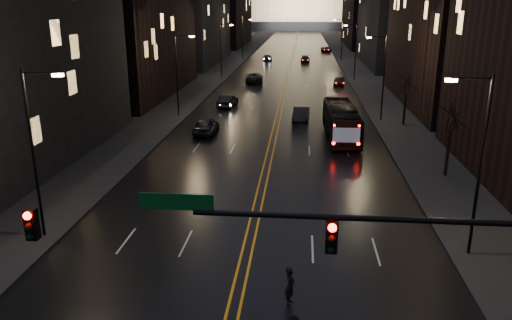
% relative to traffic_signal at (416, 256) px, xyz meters
% --- Properties ---
extents(road, '(20.00, 320.00, 0.02)m').
position_rel_traffic_signal_xyz_m(road, '(-5.91, 130.00, -5.09)').
color(road, black).
rests_on(road, ground).
extents(sidewalk_left, '(8.00, 320.00, 0.16)m').
position_rel_traffic_signal_xyz_m(sidewalk_left, '(-19.91, 130.00, -5.02)').
color(sidewalk_left, black).
rests_on(sidewalk_left, ground).
extents(sidewalk_right, '(8.00, 320.00, 0.16)m').
position_rel_traffic_signal_xyz_m(sidewalk_right, '(8.09, 130.00, -5.02)').
color(sidewalk_right, black).
rests_on(sidewalk_right, ground).
extents(center_line, '(0.62, 320.00, 0.01)m').
position_rel_traffic_signal_xyz_m(center_line, '(-5.91, 130.00, -5.08)').
color(center_line, orange).
rests_on(center_line, road).
extents(building_left_far, '(12.00, 34.00, 20.00)m').
position_rel_traffic_signal_xyz_m(building_left_far, '(-26.91, 92.00, 4.90)').
color(building_left_far, black).
rests_on(building_left_far, ground).
extents(building_left_dist, '(12.00, 40.00, 24.00)m').
position_rel_traffic_signal_xyz_m(building_left_dist, '(-26.91, 140.00, 6.90)').
color(building_left_dist, black).
rests_on(building_left_dist, ground).
extents(building_right_dist, '(12.00, 40.00, 22.00)m').
position_rel_traffic_signal_xyz_m(building_right_dist, '(15.09, 140.00, 5.90)').
color(building_right_dist, black).
rests_on(building_right_dist, ground).
extents(traffic_signal, '(17.29, 0.45, 7.00)m').
position_rel_traffic_signal_xyz_m(traffic_signal, '(0.00, 0.00, 0.00)').
color(traffic_signal, black).
rests_on(traffic_signal, ground).
extents(streetlamp_right_near, '(2.13, 0.25, 9.00)m').
position_rel_traffic_signal_xyz_m(streetlamp_right_near, '(4.91, 10.00, -0.02)').
color(streetlamp_right_near, black).
rests_on(streetlamp_right_near, ground).
extents(streetlamp_left_near, '(2.13, 0.25, 9.00)m').
position_rel_traffic_signal_xyz_m(streetlamp_left_near, '(-16.72, 10.00, -0.02)').
color(streetlamp_left_near, black).
rests_on(streetlamp_left_near, ground).
extents(streetlamp_right_mid, '(2.13, 0.25, 9.00)m').
position_rel_traffic_signal_xyz_m(streetlamp_right_mid, '(4.91, 40.00, -0.02)').
color(streetlamp_right_mid, black).
rests_on(streetlamp_right_mid, ground).
extents(streetlamp_left_mid, '(2.13, 0.25, 9.00)m').
position_rel_traffic_signal_xyz_m(streetlamp_left_mid, '(-16.72, 40.00, -0.02)').
color(streetlamp_left_mid, black).
rests_on(streetlamp_left_mid, ground).
extents(streetlamp_right_far, '(2.13, 0.25, 9.00)m').
position_rel_traffic_signal_xyz_m(streetlamp_right_far, '(4.91, 70.00, -0.02)').
color(streetlamp_right_far, black).
rests_on(streetlamp_right_far, ground).
extents(streetlamp_left_far, '(2.13, 0.25, 9.00)m').
position_rel_traffic_signal_xyz_m(streetlamp_left_far, '(-16.72, 70.00, -0.02)').
color(streetlamp_left_far, black).
rests_on(streetlamp_left_far, ground).
extents(streetlamp_right_dist, '(2.13, 0.25, 9.00)m').
position_rel_traffic_signal_xyz_m(streetlamp_right_dist, '(4.91, 100.00, -0.02)').
color(streetlamp_right_dist, black).
rests_on(streetlamp_right_dist, ground).
extents(streetlamp_left_dist, '(2.13, 0.25, 9.00)m').
position_rel_traffic_signal_xyz_m(streetlamp_left_dist, '(-16.72, 100.00, -0.02)').
color(streetlamp_left_dist, black).
rests_on(streetlamp_left_dist, ground).
extents(tree_right_mid, '(2.40, 2.40, 6.65)m').
position_rel_traffic_signal_xyz_m(tree_right_mid, '(7.09, 22.00, -0.58)').
color(tree_right_mid, black).
rests_on(tree_right_mid, ground).
extents(tree_right_far, '(2.40, 2.40, 6.65)m').
position_rel_traffic_signal_xyz_m(tree_right_far, '(7.09, 38.00, -0.58)').
color(tree_right_far, black).
rests_on(tree_right_far, ground).
extents(bus, '(2.98, 11.29, 3.12)m').
position_rel_traffic_signal_xyz_m(bus, '(0.32, 32.58, -3.54)').
color(bus, black).
rests_on(bus, ground).
extents(oncoming_car_a, '(2.05, 4.91, 1.66)m').
position_rel_traffic_signal_xyz_m(oncoming_car_a, '(-12.47, 32.99, -4.27)').
color(oncoming_car_a, black).
rests_on(oncoming_car_a, ground).
extents(oncoming_car_b, '(2.12, 4.79, 1.53)m').
position_rel_traffic_signal_xyz_m(oncoming_car_b, '(-12.27, 45.90, -4.34)').
color(oncoming_car_b, black).
rests_on(oncoming_car_b, ground).
extents(oncoming_car_c, '(3.02, 5.86, 1.58)m').
position_rel_traffic_signal_xyz_m(oncoming_car_c, '(-11.00, 66.30, -4.31)').
color(oncoming_car_c, black).
rests_on(oncoming_car_c, ground).
extents(oncoming_car_d, '(2.36, 4.80, 1.34)m').
position_rel_traffic_signal_xyz_m(oncoming_car_d, '(-11.16, 98.08, -4.43)').
color(oncoming_car_d, black).
rests_on(oncoming_car_d, ground).
extents(receding_car_a, '(1.87, 4.73, 1.53)m').
position_rel_traffic_signal_xyz_m(receding_car_a, '(-3.41, 39.11, -4.34)').
color(receding_car_a, black).
rests_on(receding_car_a, ground).
extents(receding_car_b, '(1.93, 4.11, 1.36)m').
position_rel_traffic_signal_xyz_m(receding_car_b, '(2.20, 63.90, -4.42)').
color(receding_car_b, black).
rests_on(receding_car_b, ground).
extents(receding_car_c, '(1.94, 4.75, 1.38)m').
position_rel_traffic_signal_xyz_m(receding_car_c, '(-2.86, 95.40, -4.41)').
color(receding_car_c, black).
rests_on(receding_car_c, ground).
extents(receding_car_d, '(2.69, 5.07, 1.36)m').
position_rel_traffic_signal_xyz_m(receding_car_d, '(2.59, 120.50, -4.43)').
color(receding_car_d, black).
rests_on(receding_car_d, ground).
extents(pedestrian_a, '(0.51, 0.69, 1.70)m').
position_rel_traffic_signal_xyz_m(pedestrian_a, '(-3.63, 5.00, -4.25)').
color(pedestrian_a, black).
rests_on(pedestrian_a, ground).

